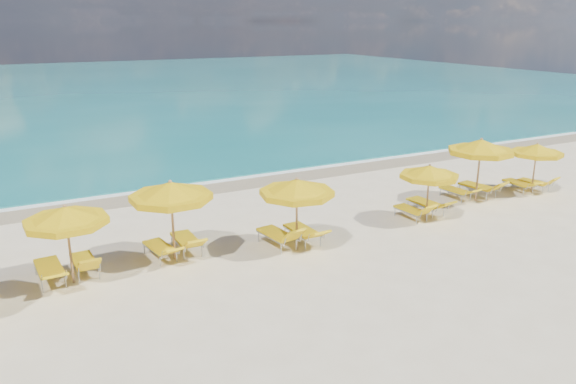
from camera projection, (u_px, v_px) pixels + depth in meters
name	position (u px, v px, depth m)	size (l,w,h in m)	color
ground_plane	(309.00, 239.00, 18.24)	(120.00, 120.00, 0.00)	beige
ocean	(82.00, 89.00, 58.86)	(120.00, 80.00, 0.30)	#136B6C
wet_sand_band	(225.00, 183.00, 24.50)	(120.00, 2.60, 0.01)	tan
foam_line	(219.00, 179.00, 25.18)	(120.00, 1.20, 0.03)	white
whitecap_near	(54.00, 154.00, 29.95)	(14.00, 0.36, 0.05)	white
whitecap_far	(243.00, 116.00, 42.12)	(18.00, 0.30, 0.05)	white
umbrella_1	(66.00, 216.00, 14.65)	(2.82, 2.82, 2.24)	tan
umbrella_2	(171.00, 192.00, 16.11)	(3.11, 3.11, 2.45)	tan
umbrella_3	(297.00, 188.00, 16.86)	(2.70, 2.70, 2.33)	tan
umbrella_4	(429.00, 172.00, 19.42)	(2.54, 2.54, 2.08)	tan
umbrella_5	(481.00, 147.00, 21.53)	(3.07, 3.07, 2.53)	tan
umbrella_6	(537.00, 150.00, 22.73)	(2.18, 2.18, 2.09)	tan
lounger_1_left	(50.00, 274.00, 15.18)	(0.75, 2.02, 0.71)	#A5A8AD
lounger_1_right	(85.00, 267.00, 15.67)	(0.66, 1.77, 0.83)	#A5A8AD
lounger_2_left	(161.00, 252.00, 16.68)	(0.84, 1.85, 0.69)	#A5A8AD
lounger_2_right	(187.00, 245.00, 17.19)	(0.64, 1.89, 0.80)	#A5A8AD
lounger_3_left	(278.00, 239.00, 17.59)	(0.88, 1.94, 0.90)	#A5A8AD
lounger_3_right	(303.00, 236.00, 17.91)	(0.71, 1.97, 0.77)	#A5A8AD
lounger_4_left	(412.00, 214.00, 20.03)	(0.69, 1.66, 0.77)	#A5A8AD
lounger_4_right	(427.00, 207.00, 20.61)	(0.77, 1.98, 0.78)	#A5A8AD
lounger_5_left	(456.00, 194.00, 22.33)	(0.69, 1.77, 0.65)	#A5A8AD
lounger_5_right	(478.00, 191.00, 22.65)	(0.91, 2.02, 0.86)	#A5A8AD
lounger_6_left	(519.00, 187.00, 23.32)	(0.68, 1.77, 0.67)	#A5A8AD
lounger_6_right	(534.00, 185.00, 23.51)	(0.81, 1.66, 0.75)	#A5A8AD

